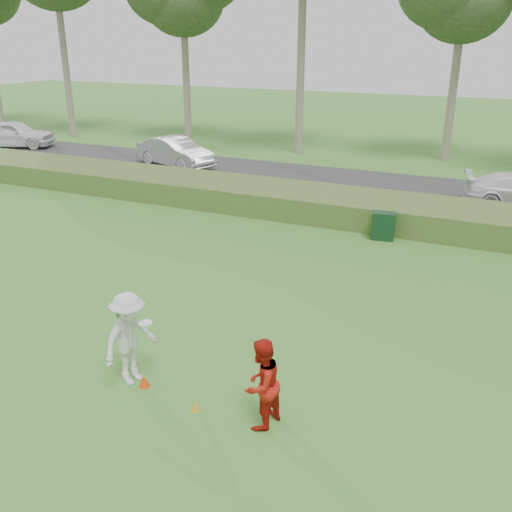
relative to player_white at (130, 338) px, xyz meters
The scene contains 10 objects.
ground 1.25m from the player_white, 18.82° to the left, with size 120.00×120.00×0.00m, color #347226.
reed_strip 12.29m from the player_white, 86.48° to the left, with size 80.00×3.00×0.90m, color #405D25.
park_road 17.30m from the player_white, 87.49° to the left, with size 80.00×6.00×0.06m, color #2D2D2D.
player_white is the anchor object (origin of this frame).
player_red 2.91m from the player_white, ahead, with size 0.83×0.64×1.70m, color #B1190F.
cone_orange 0.90m from the player_white, 13.75° to the right, with size 0.23×0.23×0.25m, color red.
cone_yellow 1.87m from the player_white, 11.17° to the right, with size 0.17×0.17×0.19m, color gold.
utility_cabinet 10.83m from the player_white, 76.03° to the left, with size 0.75×0.47×0.94m, color #10321A.
car_left 27.77m from the player_white, 140.69° to the left, with size 1.89×4.69×1.60m, color white.
car_mid 19.60m from the player_white, 119.60° to the left, with size 1.58×4.53×1.49m, color silver.
Camera 1 is at (5.55, -8.09, 6.50)m, focal length 40.00 mm.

